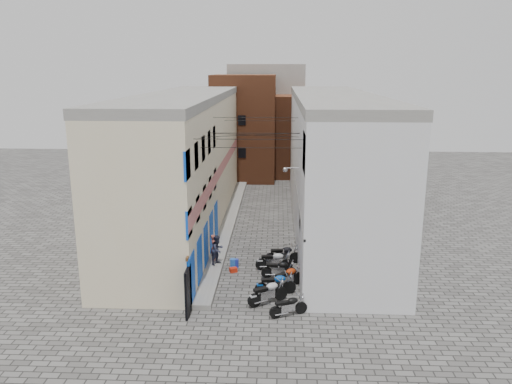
# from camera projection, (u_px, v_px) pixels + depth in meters

# --- Properties ---
(ground) EXTENTS (90.00, 90.00, 0.00)m
(ground) POSITION_uv_depth(u_px,v_px,m) (246.00, 312.00, 22.39)
(ground) COLOR #4E4C49
(ground) RESTS_ON ground
(plinth) EXTENTS (0.90, 26.00, 0.25)m
(plinth) POSITION_uv_depth(u_px,v_px,m) (229.00, 222.00, 35.05)
(plinth) COLOR gray
(plinth) RESTS_ON ground
(building_left) EXTENTS (5.10, 27.00, 9.00)m
(building_left) POSITION_uv_depth(u_px,v_px,m) (186.00, 160.00, 34.07)
(building_left) COLOR beige
(building_left) RESTS_ON ground
(building_right) EXTENTS (5.94, 26.00, 9.00)m
(building_right) POSITION_uv_depth(u_px,v_px,m) (332.00, 161.00, 33.67)
(building_right) COLOR silver
(building_right) RESTS_ON ground
(building_far_brick_left) EXTENTS (6.00, 6.00, 10.00)m
(building_far_brick_left) POSITION_uv_depth(u_px,v_px,m) (244.00, 127.00, 48.41)
(building_far_brick_left) COLOR brown
(building_far_brick_left) RESTS_ON ground
(building_far_brick_right) EXTENTS (5.00, 6.00, 8.00)m
(building_far_brick_right) POSITION_uv_depth(u_px,v_px,m) (295.00, 135.00, 50.36)
(building_far_brick_right) COLOR brown
(building_far_brick_right) RESTS_ON ground
(building_far_concrete) EXTENTS (8.00, 5.00, 11.00)m
(building_far_concrete) POSITION_uv_depth(u_px,v_px,m) (266.00, 117.00, 54.01)
(building_far_concrete) COLOR gray
(building_far_concrete) RESTS_ON ground
(far_shopfront) EXTENTS (2.00, 0.30, 2.40)m
(far_shopfront) POSITION_uv_depth(u_px,v_px,m) (264.00, 172.00, 46.52)
(far_shopfront) COLOR black
(far_shopfront) RESTS_ON ground
(overhead_wires) EXTENTS (5.80, 13.02, 1.32)m
(overhead_wires) POSITION_uv_depth(u_px,v_px,m) (254.00, 132.00, 28.07)
(overhead_wires) COLOR black
(overhead_wires) RESTS_ON ground
(motorcycle_a) EXTENTS (1.86, 1.22, 1.03)m
(motorcycle_a) POSITION_uv_depth(u_px,v_px,m) (289.00, 305.00, 21.87)
(motorcycle_a) COLOR black
(motorcycle_a) RESTS_ON ground
(motorcycle_b) EXTENTS (2.11, 1.67, 1.21)m
(motorcycle_b) POSITION_uv_depth(u_px,v_px,m) (268.00, 292.00, 23.01)
(motorcycle_b) COLOR #B7B8BC
(motorcycle_b) RESTS_ON ground
(motorcycle_c) EXTENTS (2.10, 1.01, 1.17)m
(motorcycle_c) POSITION_uv_depth(u_px,v_px,m) (275.00, 283.00, 23.96)
(motorcycle_c) COLOR #0A45A3
(motorcycle_c) RESTS_ON ground
(motorcycle_d) EXTENTS (1.98, 1.78, 1.17)m
(motorcycle_d) POSITION_uv_depth(u_px,v_px,m) (287.00, 277.00, 24.70)
(motorcycle_d) COLOR #A82F0C
(motorcycle_d) RESTS_ON ground
(motorcycle_e) EXTENTS (1.86, 0.62, 1.07)m
(motorcycle_e) POSITION_uv_depth(u_px,v_px,m) (279.00, 268.00, 25.86)
(motorcycle_e) COLOR black
(motorcycle_e) RESTS_ON ground
(motorcycle_f) EXTENTS (2.04, 0.71, 1.17)m
(motorcycle_f) POSITION_uv_depth(u_px,v_px,m) (274.00, 260.00, 26.86)
(motorcycle_f) COLOR #ABABB0
(motorcycle_f) RESTS_ON ground
(motorcycle_g) EXTENTS (2.06, 0.85, 1.16)m
(motorcycle_g) POSITION_uv_depth(u_px,v_px,m) (283.00, 254.00, 27.78)
(motorcycle_g) COLOR black
(motorcycle_g) RESTS_ON ground
(person_a) EXTENTS (0.35, 0.53, 1.45)m
(person_a) POSITION_uv_depth(u_px,v_px,m) (214.00, 247.00, 27.63)
(person_a) COLOR #9D4A39
(person_a) RESTS_ON plinth
(person_b) EXTENTS (0.95, 0.99, 1.61)m
(person_b) POSITION_uv_depth(u_px,v_px,m) (218.00, 250.00, 27.02)
(person_b) COLOR #2B2E41
(person_b) RESTS_ON plinth
(water_jug_near) EXTENTS (0.40, 0.40, 0.51)m
(water_jug_near) POSITION_uv_depth(u_px,v_px,m) (233.00, 263.00, 27.24)
(water_jug_near) COLOR blue
(water_jug_near) RESTS_ON ground
(water_jug_far) EXTENTS (0.31, 0.31, 0.47)m
(water_jug_far) POSITION_uv_depth(u_px,v_px,m) (236.00, 263.00, 27.30)
(water_jug_far) COLOR #2332AF
(water_jug_far) RESTS_ON ground
(red_crate) EXTENTS (0.47, 0.42, 0.24)m
(red_crate) POSITION_uv_depth(u_px,v_px,m) (233.00, 270.00, 26.69)
(red_crate) COLOR red
(red_crate) RESTS_ON ground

